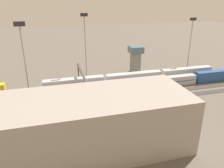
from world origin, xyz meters
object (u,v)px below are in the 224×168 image
at_px(train_on_track_4, 46,107).
at_px(train_on_track_3, 52,99).
at_px(train_on_track_2, 136,85).
at_px(light_mast_3, 25,61).
at_px(maintenance_shed, 83,125).
at_px(signal_gantry, 82,76).
at_px(control_tower, 136,57).
at_px(light_mast_2, 191,38).
at_px(light_mast_0, 85,40).
at_px(train_on_track_1, 134,79).

distance_m(train_on_track_4, train_on_track_3, 5.37).
xyz_separation_m(train_on_track_4, train_on_track_3, (-1.97, -5.00, 0.00)).
relative_size(train_on_track_3, train_on_track_2, 0.11).
relative_size(light_mast_3, maintenance_shed, 0.57).
relative_size(signal_gantry, control_tower, 2.02).
xyz_separation_m(maintenance_shed, control_tower, (-32.32, -51.05, 0.50)).
relative_size(light_mast_2, signal_gantry, 1.01).
distance_m(light_mast_0, signal_gantry, 16.91).
bearing_deg(train_on_track_2, light_mast_2, -157.53).
distance_m(train_on_track_4, signal_gantry, 17.26).
height_order(light_mast_3, maintenance_shed, light_mast_3).
height_order(train_on_track_2, light_mast_2, light_mast_2).
bearing_deg(light_mast_2, light_mast_3, 20.36).
distance_m(train_on_track_4, light_mast_2, 69.34).
height_order(train_on_track_2, control_tower, control_tower).
height_order(train_on_track_4, light_mast_0, light_mast_0).
relative_size(light_mast_0, signal_gantry, 1.12).
distance_m(train_on_track_1, control_tower, 17.25).
relative_size(train_on_track_1, light_mast_2, 2.83).
height_order(train_on_track_3, light_mast_2, light_mast_2).
relative_size(train_on_track_3, signal_gantry, 0.40).
bearing_deg(train_on_track_1, train_on_track_2, 77.67).
xyz_separation_m(train_on_track_1, train_on_track_2, (1.09, 5.00, -0.53)).
height_order(train_on_track_2, signal_gantry, signal_gantry).
distance_m(train_on_track_3, light_mast_2, 66.02).
relative_size(train_on_track_4, signal_gantry, 0.40).
distance_m(light_mast_0, maintenance_shed, 45.70).
bearing_deg(train_on_track_3, train_on_track_2, -170.99).
distance_m(train_on_track_1, train_on_track_2, 5.15).
xyz_separation_m(train_on_track_4, train_on_track_2, (-33.50, -10.00, -0.07)).
bearing_deg(signal_gantry, control_tower, -143.97).
relative_size(train_on_track_2, control_tower, 7.33).
height_order(train_on_track_4, maintenance_shed, maintenance_shed).
relative_size(light_mast_0, maintenance_shed, 0.57).
xyz_separation_m(train_on_track_1, train_on_track_3, (32.62, 10.00, -0.46)).
height_order(train_on_track_2, light_mast_0, light_mast_0).
relative_size(train_on_track_4, control_tower, 0.81).
xyz_separation_m(train_on_track_1, light_mast_3, (38.46, 17.57, 15.21)).
xyz_separation_m(train_on_track_2, light_mast_2, (-30.52, -12.62, 14.16)).
bearing_deg(maintenance_shed, train_on_track_1, -125.96).
height_order(light_mast_0, maintenance_shed, light_mast_0).
distance_m(light_mast_2, maintenance_shed, 70.93).
xyz_separation_m(train_on_track_4, light_mast_2, (-64.02, -22.62, 14.08)).
relative_size(train_on_track_4, train_on_track_2, 0.11).
relative_size(train_on_track_2, light_mast_3, 3.22).
height_order(train_on_track_2, maintenance_shed, maintenance_shed).
height_order(light_mast_2, light_mast_3, light_mast_3).
xyz_separation_m(train_on_track_4, signal_gantry, (-13.05, -10.00, 5.26)).
height_order(train_on_track_3, control_tower, control_tower).
bearing_deg(train_on_track_1, signal_gantry, 13.07).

